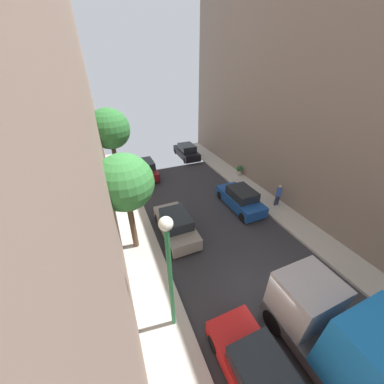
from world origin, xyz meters
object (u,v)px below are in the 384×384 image
object	(u,v)px
parked_car_left_4	(145,169)
parked_car_right_2	(240,199)
street_tree_2	(125,183)
potted_plant_2	(239,170)
parked_car_left_3	(176,225)
pedestrian	(278,194)
parked_car_left_2	(261,379)
street_tree_0	(110,129)
lamp_post	(169,263)
delivery_truck	(382,379)
potted_plant_1	(112,173)
parked_car_right_3	(187,152)

from	to	relation	value
parked_car_left_4	parked_car_right_2	world-z (taller)	same
parked_car_right_2	street_tree_2	distance (m)	8.78
potted_plant_2	parked_car_left_3	bearing A→B (deg)	-147.03
parked_car_right_2	pedestrian	xyz separation A→B (m)	(2.56, -1.03, 0.35)
parked_car_left_2	street_tree_0	bearing A→B (deg)	98.44
street_tree_0	parked_car_left_4	bearing A→B (deg)	8.31
street_tree_2	pedestrian	bearing A→B (deg)	0.59
pedestrian	street_tree_0	size ratio (longest dim) A/B	0.27
parked_car_left_3	street_tree_2	world-z (taller)	street_tree_2
parked_car_left_4	parked_car_left_2	bearing A→B (deg)	-90.00
parked_car_left_2	street_tree_2	bearing A→B (deg)	107.71
parked_car_left_2	lamp_post	distance (m)	4.65
delivery_truck	street_tree_2	distance (m)	11.08
parked_car_left_4	street_tree_2	world-z (taller)	street_tree_2
parked_car_right_2	potted_plant_1	xyz separation A→B (m)	(-8.37, 8.48, -0.08)
parked_car_left_3	lamp_post	distance (m)	6.26
parked_car_right_3	potted_plant_1	world-z (taller)	parked_car_right_3
parked_car_left_2	delivery_truck	xyz separation A→B (m)	(2.70, -1.49, 1.07)
parked_car_left_3	pedestrian	distance (m)	7.97
delivery_truck	parked_car_left_3	bearing A→B (deg)	105.65
parked_car_left_4	pedestrian	xyz separation A→B (m)	(7.96, -9.02, 0.35)
parked_car_left_4	parked_car_right_3	distance (m)	6.10
parked_car_right_3	potted_plant_2	xyz separation A→B (m)	(2.87, -6.41, -0.09)
street_tree_2	potted_plant_1	distance (m)	10.30
parked_car_left_3	parked_car_right_2	xyz separation A→B (m)	(5.40, 0.94, 0.00)
street_tree_2	parked_car_left_2	bearing A→B (deg)	-72.29
parked_car_left_2	potted_plant_1	xyz separation A→B (m)	(-2.97, 17.57, -0.08)
parked_car_left_4	street_tree_2	distance (m)	10.13
parked_car_left_2	delivery_truck	size ratio (longest dim) A/B	0.64
parked_car_left_4	pedestrian	distance (m)	12.04
parked_car_right_2	street_tree_2	bearing A→B (deg)	-171.84
parked_car_right_2	street_tree_0	world-z (taller)	street_tree_0
parked_car_right_2	street_tree_2	xyz separation A→B (m)	(-7.94, -1.14, 3.58)
parked_car_left_3	delivery_truck	size ratio (longest dim) A/B	0.64
parked_car_left_4	potted_plant_2	world-z (taller)	parked_car_left_4
parked_car_right_3	street_tree_2	world-z (taller)	street_tree_2
parked_car_right_3	pedestrian	distance (m)	12.14
parked_car_left_3	street_tree_2	distance (m)	4.40
parked_car_left_2	lamp_post	size ratio (longest dim) A/B	0.77
parked_car_right_2	potted_plant_1	world-z (taller)	parked_car_right_2
potted_plant_1	potted_plant_2	bearing A→B (deg)	-19.85
parked_car_left_2	parked_car_right_2	size ratio (longest dim) A/B	1.00
delivery_truck	potted_plant_2	xyz separation A→B (m)	(5.57, 15.00, -1.16)
parked_car_right_3	potted_plant_2	size ratio (longest dim) A/B	4.63
parked_car_left_3	street_tree_2	bearing A→B (deg)	-175.54
pedestrian	street_tree_0	bearing A→B (deg)	140.35
parked_car_left_4	street_tree_0	xyz separation A→B (m)	(-2.48, -0.36, 4.08)
potted_plant_1	lamp_post	world-z (taller)	lamp_post
lamp_post	street_tree_2	bearing A→B (deg)	97.34
parked_car_right_2	pedestrian	size ratio (longest dim) A/B	2.44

